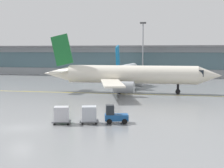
{
  "coord_description": "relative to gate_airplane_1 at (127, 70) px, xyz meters",
  "views": [
    {
      "loc": [
        18.99,
        -35.13,
        8.21
      ],
      "look_at": [
        4.82,
        20.12,
        3.0
      ],
      "focal_mm": 59.77,
      "sensor_mm": 36.0,
      "label": 1
    }
  ],
  "objects": [
    {
      "name": "ground_plane",
      "position": [
        2.28,
        -63.7,
        -2.83
      ],
      "size": [
        400.0,
        400.0,
        0.0
      ],
      "primitive_type": "plane",
      "color": "gray"
    },
    {
      "name": "taxiway_centreline_stripe",
      "position": [
        7.31,
        -30.97,
        -2.83
      ],
      "size": [
        109.93,
        4.65,
        0.01
      ],
      "primitive_type": "cube",
      "rotation": [
        0.0,
        0.0,
        0.04
      ],
      "color": "yellow",
      "rests_on": "ground_plane"
    },
    {
      "name": "terminal_concourse",
      "position": [
        2.28,
        18.72,
        2.09
      ],
      "size": [
        211.84,
        11.0,
        9.6
      ],
      "color": "#9EA3A8",
      "rests_on": "ground_plane"
    },
    {
      "name": "gate_airplane_1",
      "position": [
        0.0,
        0.0,
        0.0
      ],
      "size": [
        26.49,
        28.42,
        9.43
      ],
      "rotation": [
        0.0,
        0.0,
        1.59
      ],
      "color": "white",
      "rests_on": "ground_plane"
    },
    {
      "name": "taxiing_regional_jet",
      "position": [
        6.87,
        -28.99,
        0.61
      ],
      "size": [
        34.62,
        32.2,
        11.47
      ],
      "rotation": [
        0.0,
        0.0,
        0.04
      ],
      "color": "silver",
      "rests_on": "ground_plane"
    },
    {
      "name": "baggage_tug",
      "position": [
        11.26,
        -58.69,
        -1.94
      ],
      "size": [
        2.91,
        2.26,
        2.1
      ],
      "rotation": [
        0.0,
        0.0,
        0.32
      ],
      "color": "#194C8C",
      "rests_on": "ground_plane"
    },
    {
      "name": "cargo_dolly_lead",
      "position": [
        8.55,
        -59.58,
        -1.78
      ],
      "size": [
        2.5,
        2.18,
        1.94
      ],
      "rotation": [
        0.0,
        0.0,
        0.32
      ],
      "color": "#595B60",
      "rests_on": "ground_plane"
    },
    {
      "name": "cargo_dolly_trailing",
      "position": [
        5.64,
        -60.55,
        -1.78
      ],
      "size": [
        2.5,
        2.18,
        1.94
      ],
      "rotation": [
        0.0,
        0.0,
        0.32
      ],
      "color": "#595B60",
      "rests_on": "ground_plane"
    },
    {
      "name": "apron_light_mast_1",
      "position": [
        2.69,
        10.23,
        6.06
      ],
      "size": [
        1.8,
        0.36,
        16.39
      ],
      "color": "gray",
      "rests_on": "ground_plane"
    }
  ]
}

